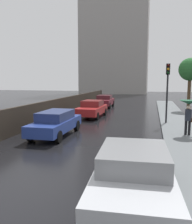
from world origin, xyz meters
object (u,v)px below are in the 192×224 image
at_px(car_red_far_ahead, 92,109).
at_px(pedestrian_with_umbrella_near, 189,108).
at_px(car_maroon_behind_camera, 104,101).
at_px(street_tree_near, 190,70).
at_px(traffic_light, 168,82).
at_px(car_blue_mid_road, 56,123).
at_px(car_silver_near_kerb, 134,176).

xyz_separation_m(car_red_far_ahead, pedestrian_with_umbrella_near, (6.92, -5.77, 0.93)).
bearing_deg(car_maroon_behind_camera, street_tree_near, 168.74).
xyz_separation_m(pedestrian_with_umbrella_near, traffic_light, (-0.94, 3.61, 1.36)).
distance_m(car_maroon_behind_camera, traffic_light, 11.66).
bearing_deg(car_maroon_behind_camera, car_blue_mid_road, 89.80).
bearing_deg(car_red_far_ahead, street_tree_near, -144.64).
distance_m(car_red_far_ahead, street_tree_near, 10.77).
bearing_deg(car_red_far_ahead, car_blue_mid_road, 89.23).
bearing_deg(pedestrian_with_umbrella_near, car_blue_mid_road, 19.61).
height_order(pedestrian_with_umbrella_near, traffic_light, traffic_light).
relative_size(car_blue_mid_road, car_maroon_behind_camera, 1.11).
distance_m(car_blue_mid_road, car_maroon_behind_camera, 14.35).
distance_m(car_blue_mid_road, pedestrian_with_umbrella_near, 7.40).
distance_m(traffic_light, street_tree_near, 8.28).
xyz_separation_m(car_red_far_ahead, street_tree_near, (8.53, 5.64, 3.39)).
height_order(car_blue_mid_road, traffic_light, traffic_light).
xyz_separation_m(traffic_light, street_tree_near, (2.55, 7.80, 1.10)).
bearing_deg(car_maroon_behind_camera, traffic_light, 123.36).
bearing_deg(pedestrian_with_umbrella_near, car_red_far_ahead, -29.98).
height_order(car_maroon_behind_camera, traffic_light, traffic_light).
bearing_deg(traffic_light, car_maroon_behind_camera, 123.87).
bearing_deg(car_blue_mid_road, car_maroon_behind_camera, -89.97).
bearing_deg(traffic_light, street_tree_near, 71.91).
bearing_deg(car_blue_mid_road, car_silver_near_kerb, 126.25).
distance_m(car_red_far_ahead, traffic_light, 6.75).
xyz_separation_m(car_blue_mid_road, pedestrian_with_umbrella_near, (7.24, 1.25, 0.90)).
relative_size(car_blue_mid_road, street_tree_near, 0.86).
xyz_separation_m(car_silver_near_kerb, pedestrian_with_umbrella_near, (2.35, 7.85, 0.87)).
height_order(car_maroon_behind_camera, street_tree_near, street_tree_near).
bearing_deg(pedestrian_with_umbrella_near, street_tree_near, -88.17).
xyz_separation_m(pedestrian_with_umbrella_near, street_tree_near, (1.61, 11.41, 2.46)).
relative_size(car_red_far_ahead, car_maroon_behind_camera, 1.02).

